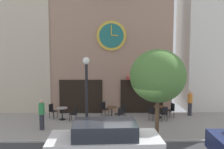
% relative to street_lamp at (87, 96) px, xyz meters
% --- Properties ---
extents(ground_plane, '(28.10, 12.03, 0.13)m').
position_rel_street_lamp_xyz_m(ground_plane, '(2.12, -1.59, -2.03)').
color(ground_plane, gray).
extents(clock_building, '(8.36, 3.21, 10.23)m').
position_rel_street_lamp_xyz_m(clock_building, '(1.30, 5.41, 3.24)').
color(clock_building, '#9E7A66').
rests_on(clock_building, ground_plane).
extents(neighbor_building_left, '(6.53, 3.44, 14.25)m').
position_rel_street_lamp_xyz_m(neighbor_building_left, '(-6.00, 6.14, 5.12)').
color(neighbor_building_left, beige).
rests_on(neighbor_building_left, ground_plane).
extents(neighbor_building_right, '(6.27, 3.48, 11.52)m').
position_rel_street_lamp_xyz_m(neighbor_building_right, '(9.76, 6.16, 3.76)').
color(neighbor_building_right, silver).
rests_on(neighbor_building_right, ground_plane).
extents(street_lamp, '(0.36, 0.36, 3.95)m').
position_rel_street_lamp_xyz_m(street_lamp, '(0.00, 0.00, 0.00)').
color(street_lamp, black).
rests_on(street_lamp, ground_plane).
extents(street_tree, '(2.73, 2.45, 4.34)m').
position_rel_street_lamp_xyz_m(street_tree, '(3.50, -0.30, 1.03)').
color(street_tree, brown).
rests_on(street_tree, ground_plane).
extents(cafe_table_center, '(0.69, 0.69, 0.75)m').
position_rel_street_lamp_xyz_m(cafe_table_center, '(-1.78, 2.77, -1.48)').
color(cafe_table_center, black).
rests_on(cafe_table_center, ground_plane).
extents(cafe_table_center_right, '(0.65, 0.65, 0.73)m').
position_rel_street_lamp_xyz_m(cafe_table_center_right, '(1.30, 3.01, -1.51)').
color(cafe_table_center_right, black).
rests_on(cafe_table_center_right, ground_plane).
extents(cafe_table_near_curb, '(0.76, 0.76, 0.72)m').
position_rel_street_lamp_xyz_m(cafe_table_near_curb, '(4.32, 3.17, -1.48)').
color(cafe_table_near_curb, black).
rests_on(cafe_table_near_curb, ground_plane).
extents(cafe_chair_by_entrance, '(0.51, 0.51, 0.90)m').
position_rel_street_lamp_xyz_m(cafe_chair_by_entrance, '(5.15, 3.26, -1.48)').
color(cafe_chair_by_entrance, black).
rests_on(cafe_chair_by_entrance, ground_plane).
extents(cafe_chair_near_tree, '(0.45, 0.45, 0.90)m').
position_rel_street_lamp_xyz_m(cafe_chair_near_tree, '(-0.97, 2.43, -1.48)').
color(cafe_chair_near_tree, black).
rests_on(cafe_chair_near_tree, ground_plane).
extents(cafe_chair_outer, '(0.57, 0.57, 0.90)m').
position_rel_street_lamp_xyz_m(cafe_chair_outer, '(0.81, 3.66, -1.48)').
color(cafe_chair_outer, black).
rests_on(cafe_chair_outer, ground_plane).
extents(cafe_chair_under_awning, '(0.54, 0.54, 0.90)m').
position_rel_street_lamp_xyz_m(cafe_chair_under_awning, '(-2.49, 3.16, -1.48)').
color(cafe_chair_under_awning, black).
rests_on(cafe_chair_under_awning, ground_plane).
extents(cafe_chair_right_end, '(0.56, 0.56, 0.90)m').
position_rel_street_lamp_xyz_m(cafe_chair_right_end, '(1.79, 2.33, -1.48)').
color(cafe_chair_right_end, black).
rests_on(cafe_chair_right_end, ground_plane).
extents(cafe_chair_near_lamp, '(0.50, 0.50, 0.90)m').
position_rel_street_lamp_xyz_m(cafe_chair_near_lamp, '(2.03, 3.36, -1.48)').
color(cafe_chair_near_lamp, black).
rests_on(cafe_chair_near_lamp, ground_plane).
extents(cafe_chair_facing_street, '(0.49, 0.49, 0.90)m').
position_rel_street_lamp_xyz_m(cafe_chair_facing_street, '(4.46, 2.34, -1.48)').
color(cafe_chair_facing_street, black).
rests_on(cafe_chair_facing_street, ground_plane).
extents(cafe_chair_mid_row, '(0.56, 0.56, 0.90)m').
position_rel_street_lamp_xyz_m(cafe_chair_mid_row, '(3.77, 2.51, -1.48)').
color(cafe_chair_mid_row, black).
rests_on(cafe_chair_mid_row, ground_plane).
extents(pedestrian_orange, '(0.41, 0.41, 1.67)m').
position_rel_street_lamp_xyz_m(pedestrian_orange, '(6.47, 3.64, -1.14)').
color(pedestrian_orange, '#2D2D38').
rests_on(pedestrian_orange, ground_plane).
extents(pedestrian_green, '(0.45, 0.45, 1.67)m').
position_rel_street_lamp_xyz_m(pedestrian_green, '(-2.52, 0.89, -1.14)').
color(pedestrian_green, '#2D2D38').
rests_on(pedestrian_green, ground_plane).
extents(parked_car_white, '(4.38, 2.18, 1.55)m').
position_rel_street_lamp_xyz_m(parked_car_white, '(0.95, -2.89, -1.25)').
color(parked_car_white, white).
rests_on(parked_car_white, ground_plane).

